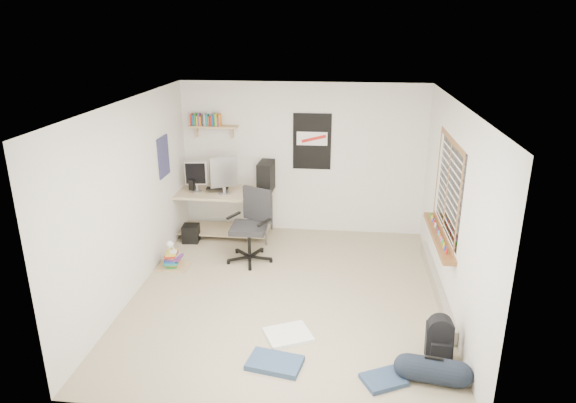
# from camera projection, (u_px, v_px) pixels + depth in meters

# --- Properties ---
(floor) EXTENTS (4.00, 4.50, 0.01)m
(floor) POSITION_uv_depth(u_px,v_px,m) (287.00, 294.00, 6.76)
(floor) COLOR gray
(floor) RESTS_ON ground
(ceiling) EXTENTS (4.00, 4.50, 0.01)m
(ceiling) POSITION_uv_depth(u_px,v_px,m) (287.00, 103.00, 5.93)
(ceiling) COLOR white
(ceiling) RESTS_ON ground
(back_wall) EXTENTS (4.00, 0.01, 2.50)m
(back_wall) POSITION_uv_depth(u_px,v_px,m) (303.00, 159.00, 8.46)
(back_wall) COLOR silver
(back_wall) RESTS_ON ground
(left_wall) EXTENTS (0.01, 4.50, 2.50)m
(left_wall) POSITION_uv_depth(u_px,v_px,m) (132.00, 199.00, 6.55)
(left_wall) COLOR silver
(left_wall) RESTS_ON ground
(right_wall) EXTENTS (0.01, 4.50, 2.50)m
(right_wall) POSITION_uv_depth(u_px,v_px,m) (454.00, 211.00, 6.13)
(right_wall) COLOR silver
(right_wall) RESTS_ON ground
(desk) EXTENTS (1.90, 1.15, 0.81)m
(desk) POSITION_uv_depth(u_px,v_px,m) (220.00, 214.00, 8.52)
(desk) COLOR tan
(desk) RESTS_ON floor
(monitor_left) EXTENTS (0.36, 0.13, 0.39)m
(monitor_left) POSITION_uv_depth(u_px,v_px,m) (196.00, 178.00, 8.29)
(monitor_left) COLOR #A3A2A7
(monitor_left) RESTS_ON desk
(monitor_right) EXTENTS (0.45, 0.31, 0.49)m
(monitor_right) POSITION_uv_depth(u_px,v_px,m) (224.00, 177.00, 8.17)
(monitor_right) COLOR #B8B8BD
(monitor_right) RESTS_ON desk
(pc_tower) EXTENTS (0.24, 0.47, 0.48)m
(pc_tower) POSITION_uv_depth(u_px,v_px,m) (266.00, 176.00, 8.21)
(pc_tower) COLOR black
(pc_tower) RESTS_ON desk
(keyboard) EXTENTS (0.37, 0.16, 0.02)m
(keyboard) POSITION_uv_depth(u_px,v_px,m) (217.00, 188.00, 8.39)
(keyboard) COLOR black
(keyboard) RESTS_ON desk
(speaker_left) EXTENTS (0.11, 0.11, 0.18)m
(speaker_left) POSITION_uv_depth(u_px,v_px,m) (192.00, 185.00, 8.30)
(speaker_left) COLOR black
(speaker_left) RESTS_ON desk
(speaker_right) EXTENTS (0.11, 0.11, 0.18)m
(speaker_right) POSITION_uv_depth(u_px,v_px,m) (262.00, 187.00, 8.17)
(speaker_right) COLOR black
(speaker_right) RESTS_ON desk
(office_chair) EXTENTS (0.94, 0.94, 1.09)m
(office_chair) POSITION_uv_depth(u_px,v_px,m) (249.00, 230.00, 7.55)
(office_chair) COLOR black
(office_chair) RESTS_ON floor
(wall_shelf) EXTENTS (0.80, 0.22, 0.24)m
(wall_shelf) POSITION_uv_depth(u_px,v_px,m) (214.00, 127.00, 8.32)
(wall_shelf) COLOR tan
(wall_shelf) RESTS_ON back_wall
(poster_back_wall) EXTENTS (0.62, 0.03, 0.92)m
(poster_back_wall) POSITION_uv_depth(u_px,v_px,m) (312.00, 142.00, 8.32)
(poster_back_wall) COLOR black
(poster_back_wall) RESTS_ON back_wall
(poster_left_wall) EXTENTS (0.02, 0.42, 0.60)m
(poster_left_wall) POSITION_uv_depth(u_px,v_px,m) (163.00, 157.00, 7.59)
(poster_left_wall) COLOR navy
(poster_left_wall) RESTS_ON left_wall
(window) EXTENTS (0.10, 1.50, 1.26)m
(window) POSITION_uv_depth(u_px,v_px,m) (446.00, 187.00, 6.35)
(window) COLOR brown
(window) RESTS_ON right_wall
(baseboard_heater) EXTENTS (0.08, 2.50, 0.18)m
(baseboard_heater) POSITION_uv_depth(u_px,v_px,m) (436.00, 285.00, 6.80)
(baseboard_heater) COLOR #B7B2A8
(baseboard_heater) RESTS_ON floor
(backpack) EXTENTS (0.29, 0.24, 0.37)m
(backpack) POSITION_uv_depth(u_px,v_px,m) (439.00, 340.00, 5.43)
(backpack) COLOR black
(backpack) RESTS_ON floor
(duffel_bag) EXTENTS (0.30, 0.30, 0.52)m
(duffel_bag) POSITION_uv_depth(u_px,v_px,m) (433.00, 370.00, 5.07)
(duffel_bag) COLOR black
(duffel_bag) RESTS_ON floor
(tshirt) EXTENTS (0.63, 0.59, 0.04)m
(tshirt) POSITION_uv_depth(u_px,v_px,m) (288.00, 335.00, 5.84)
(tshirt) COLOR white
(tshirt) RESTS_ON floor
(jeans_a) EXTENTS (0.61, 0.45, 0.06)m
(jeans_a) POSITION_uv_depth(u_px,v_px,m) (275.00, 363.00, 5.34)
(jeans_a) COLOR navy
(jeans_a) RESTS_ON floor
(jeans_b) EXTENTS (0.50, 0.45, 0.05)m
(jeans_b) POSITION_uv_depth(u_px,v_px,m) (383.00, 380.00, 5.10)
(jeans_b) COLOR navy
(jeans_b) RESTS_ON floor
(book_stack) EXTENTS (0.48, 0.40, 0.30)m
(book_stack) POSITION_uv_depth(u_px,v_px,m) (173.00, 257.00, 7.46)
(book_stack) COLOR brown
(book_stack) RESTS_ON floor
(desk_lamp) EXTENTS (0.14, 0.21, 0.19)m
(desk_lamp) POSITION_uv_depth(u_px,v_px,m) (172.00, 244.00, 7.36)
(desk_lamp) COLOR white
(desk_lamp) RESTS_ON book_stack
(subwoofer) EXTENTS (0.27, 0.27, 0.29)m
(subwoofer) POSITION_uv_depth(u_px,v_px,m) (191.00, 233.00, 8.33)
(subwoofer) COLOR black
(subwoofer) RESTS_ON floor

